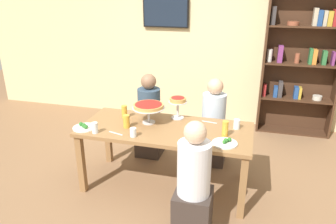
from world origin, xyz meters
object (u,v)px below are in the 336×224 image
Objects in this scene: cutlery_fork_far at (194,143)px; bookshelf at (301,61)px; diner_far_right at (213,128)px; salad_plate_near_diner at (84,127)px; water_glass_clear_spare at (133,132)px; cutlery_fork_near at (116,133)px; dining_table at (166,135)px; beer_glass_amber_tall at (124,112)px; diner_far_left at (149,121)px; water_glass_clear_near at (237,124)px; water_glass_clear_far at (95,128)px; beer_glass_amber_short at (225,129)px; diner_near_right at (193,189)px; deep_dish_pizza_stand at (149,107)px; personal_pizza_stand at (178,102)px; cutlery_knife_near at (209,122)px; television at (166,13)px; salad_plate_far_diner at (225,143)px; beer_glass_amber_spare at (126,121)px.

bookshelf is at bearing 51.07° from cutlery_fork_far.
diner_far_right is 1.63m from salad_plate_near_diner.
cutlery_fork_near is at bearing 174.97° from water_glass_clear_spare.
cutlery_fork_near reaches higher than dining_table.
beer_glass_amber_tall is 0.83× the size of cutlery_fork_near.
diner_far_left is 1.31m from water_glass_clear_near.
beer_glass_amber_short is at bearing 11.61° from water_glass_clear_far.
dining_table is 0.90m from salad_plate_near_diner.
diner_near_right is at bearing -29.06° from water_glass_clear_spare.
cutlery_fork_far is (0.93, -0.46, -0.07)m from beer_glass_amber_tall.
deep_dish_pizza_stand is 0.63m from water_glass_clear_far.
water_glass_clear_spare is at bearing -5.13° from salad_plate_near_diner.
water_glass_clear_near is at bearing 65.28° from beer_glass_amber_short.
cutlery_knife_near is (0.38, -0.03, -0.19)m from personal_pizza_stand.
salad_plate_far_diner is (1.25, -2.33, -1.05)m from television.
salad_plate_far_diner is 1.14m from cutlery_fork_near.
cutlery_fork_near is at bearing -131.58° from bookshelf.
water_glass_clear_near is 0.59× the size of cutlery_fork_near.
salad_plate_far_diner is 0.41m from water_glass_clear_near.
personal_pizza_stand is 1.53× the size of beer_glass_amber_short.
diner_far_right is 6.86× the size of beer_glass_amber_short.
cutlery_fork_far is (0.31, -0.60, -0.19)m from personal_pizza_stand.
water_glass_clear_spare is at bearing 60.94° from diner_near_right.
cutlery_fork_near and cutlery_fork_far have the same top height.
cutlery_fork_near is (-0.05, -0.97, 0.25)m from diner_far_left.
diner_far_left is at bearing 107.92° from deep_dish_pizza_stand.
beer_glass_amber_tall is at bearing -62.31° from diner_far_right.
dining_table is 17.77× the size of water_glass_clear_near.
personal_pizza_stand is 0.71m from cutlery_fork_far.
salad_plate_far_diner is at bearing -61.88° from television.
water_glass_clear_far is (-0.12, -2.43, -1.00)m from television.
water_glass_clear_far is 0.66× the size of cutlery_fork_far.
water_glass_clear_spare is 0.52× the size of cutlery_fork_near.
beer_glass_amber_spare reaches higher than salad_plate_far_diner.
television is 4.51× the size of beer_glass_amber_short.
diner_near_right is at bearing -57.10° from dining_table.
bookshelf is 2.28m from beer_glass_amber_short.
dining_table is 0.71m from salad_plate_far_diner.
television is at bearing 109.49° from personal_pizza_stand.
cutlery_knife_near is at bearing 162.18° from water_glass_clear_near.
cutlery_knife_near is at bearing 114.15° from salad_plate_far_diner.
dining_table is at bearing 31.25° from diner_far_left.
personal_pizza_stand reaches higher than water_glass_clear_near.
beer_glass_amber_spare is 0.80× the size of cutlery_fork_near.
cutlery_knife_near is 1.00× the size of cutlery_fork_far.
personal_pizza_stand reaches higher than beer_glass_amber_spare.
deep_dish_pizza_stand is at bearing 41.34° from water_glass_clear_far.
deep_dish_pizza_stand is at bearing -174.54° from water_glass_clear_near.
beer_glass_amber_short is (1.07, -0.73, 0.33)m from diner_far_left.
bookshelf is at bearing 64.78° from cutlery_fork_near.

